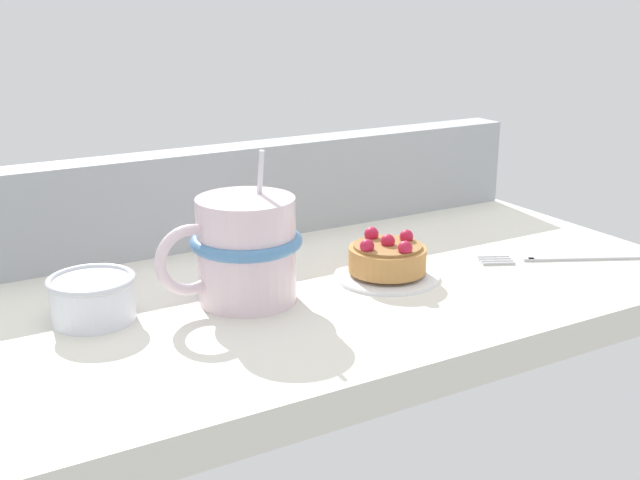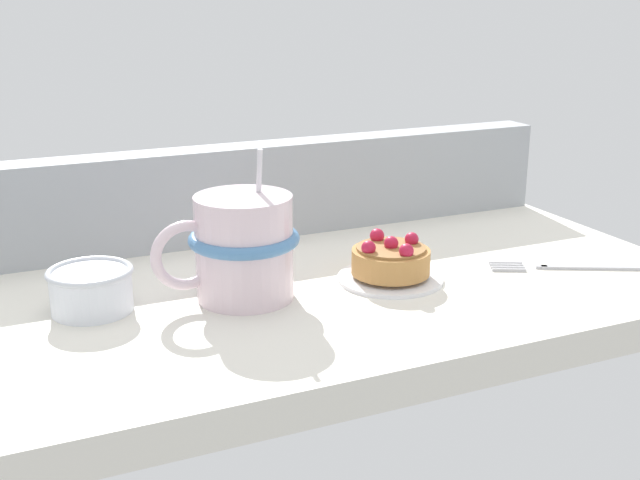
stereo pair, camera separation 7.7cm
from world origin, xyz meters
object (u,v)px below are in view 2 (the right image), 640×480
object	(u,v)px
coffee_mug	(242,247)
sugar_bowl	(91,288)
dessert_plate	(390,277)
dessert_fork	(574,266)
raspberry_tart	(391,259)

from	to	relation	value
coffee_mug	sugar_bowl	size ratio (longest dim) A/B	1.82
dessert_plate	coffee_mug	xyz separation A→B (cm)	(-14.92, 1.54, 4.69)
dessert_plate	sugar_bowl	distance (cm)	28.72
dessert_fork	sugar_bowl	bearing A→B (deg)	169.33
coffee_mug	dessert_fork	distance (cm)	34.84
raspberry_tart	coffee_mug	size ratio (longest dim) A/B	0.56
coffee_mug	raspberry_tart	bearing A→B (deg)	-5.87
raspberry_tart	coffee_mug	world-z (taller)	coffee_mug
dessert_plate	sugar_bowl	size ratio (longest dim) A/B	1.37
coffee_mug	sugar_bowl	xyz separation A→B (cm)	(-13.44, 2.55, -2.89)
dessert_plate	coffee_mug	distance (cm)	15.72
raspberry_tart	sugar_bowl	world-z (taller)	raspberry_tart
raspberry_tart	dessert_plate	bearing A→B (deg)	-28.28
dessert_fork	sugar_bowl	world-z (taller)	sugar_bowl
raspberry_tart	coffee_mug	distance (cm)	15.25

